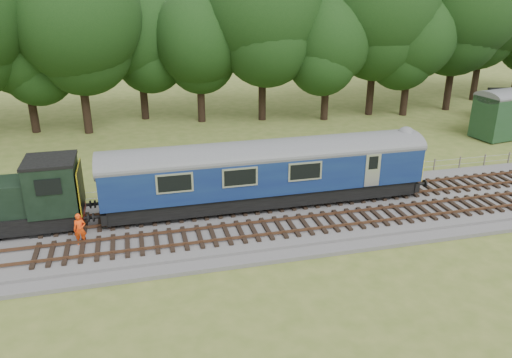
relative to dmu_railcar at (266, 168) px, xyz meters
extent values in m
plane|color=#4E6224|center=(4.83, -1.40, -2.61)|extent=(120.00, 120.00, 0.00)
cube|color=#4C4C4F|center=(4.83, -1.40, -2.43)|extent=(70.00, 7.00, 0.35)
cube|color=brown|center=(4.83, -0.72, -2.12)|extent=(66.50, 0.07, 0.14)
cube|color=brown|center=(4.83, 0.72, -2.12)|extent=(66.50, 0.07, 0.14)
cube|color=brown|center=(4.83, -3.72, -2.12)|extent=(66.50, 0.07, 0.14)
cube|color=brown|center=(4.83, -2.28, -2.12)|extent=(66.50, 0.07, 0.14)
cube|color=black|center=(-0.01, 0.00, -1.55)|extent=(17.46, 2.52, 0.85)
cube|color=#0F1B50|center=(-0.01, 0.00, -0.12)|extent=(18.00, 2.80, 2.05)
cube|color=yellow|center=(9.01, 0.00, -0.50)|extent=(0.06, 2.74, 1.30)
cube|color=black|center=(5.99, 0.00, -1.75)|extent=(2.60, 2.00, 0.55)
cube|color=black|center=(-6.01, 0.00, -1.75)|extent=(2.60, 2.00, 0.55)
cube|color=black|center=(-11.21, 0.00, 0.05)|extent=(2.40, 2.55, 2.60)
cube|color=#AB1C0D|center=(-10.03, 0.00, -1.55)|extent=(0.25, 2.60, 0.55)
cube|color=yellow|center=(-9.89, 0.00, -0.15)|extent=(0.06, 2.55, 2.30)
imported|color=#FF430D|center=(-9.93, -2.26, -1.45)|extent=(0.60, 0.41, 1.61)
cube|color=#1A3A1E|center=(27.26, 13.18, -1.25)|extent=(4.06, 4.06, 2.71)
camera|label=1|loc=(-6.90, -25.17, 9.66)|focal=35.00mm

